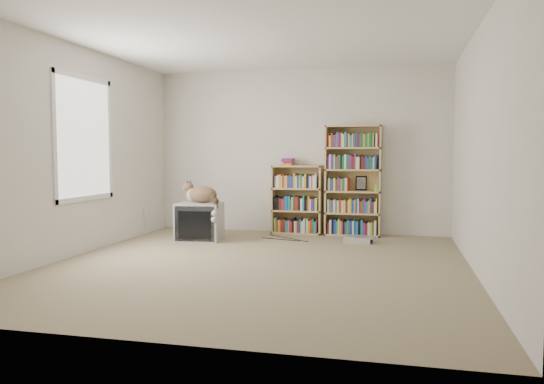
% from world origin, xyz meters
% --- Properties ---
extents(floor, '(4.50, 5.00, 0.01)m').
position_xyz_m(floor, '(0.00, 0.00, 0.00)').
color(floor, gray).
rests_on(floor, ground).
extents(wall_back, '(4.50, 0.02, 2.50)m').
position_xyz_m(wall_back, '(0.00, 2.50, 1.25)').
color(wall_back, silver).
rests_on(wall_back, floor).
extents(wall_front, '(4.50, 0.02, 2.50)m').
position_xyz_m(wall_front, '(0.00, -2.50, 1.25)').
color(wall_front, silver).
rests_on(wall_front, floor).
extents(wall_left, '(0.02, 5.00, 2.50)m').
position_xyz_m(wall_left, '(-2.25, 0.00, 1.25)').
color(wall_left, silver).
rests_on(wall_left, floor).
extents(wall_right, '(0.02, 5.00, 2.50)m').
position_xyz_m(wall_right, '(2.25, 0.00, 1.25)').
color(wall_right, silver).
rests_on(wall_right, floor).
extents(ceiling, '(4.50, 5.00, 0.02)m').
position_xyz_m(ceiling, '(0.00, 0.00, 2.50)').
color(ceiling, white).
rests_on(ceiling, wall_back).
extents(window, '(0.02, 1.22, 1.52)m').
position_xyz_m(window, '(-2.24, 0.20, 1.40)').
color(window, white).
rests_on(window, wall_left).
extents(crt_tv, '(0.66, 0.61, 0.52)m').
position_xyz_m(crt_tv, '(-1.23, 1.42, 0.26)').
color(crt_tv, '#A6A6A9').
rests_on(crt_tv, floor).
extents(cat, '(0.63, 0.50, 0.52)m').
position_xyz_m(cat, '(-1.17, 1.43, 0.61)').
color(cat, '#3A2617').
rests_on(cat, crt_tv).
extents(bookcase_tall, '(0.81, 0.30, 1.63)m').
position_xyz_m(bookcase_tall, '(0.83, 2.36, 0.78)').
color(bookcase_tall, tan).
rests_on(bookcase_tall, floor).
extents(bookcase_short, '(0.75, 0.30, 1.04)m').
position_xyz_m(bookcase_short, '(-0.01, 2.36, 0.48)').
color(bookcase_short, tan).
rests_on(bookcase_short, floor).
extents(book_stack, '(0.19, 0.25, 0.11)m').
position_xyz_m(book_stack, '(-0.15, 2.36, 1.09)').
color(book_stack, '#A52716').
rests_on(book_stack, bookcase_short).
extents(green_mug, '(0.09, 0.09, 0.10)m').
position_xyz_m(green_mug, '(1.18, 2.34, 0.72)').
color(green_mug, '#7FB433').
rests_on(green_mug, bookcase_tall).
extents(framed_print, '(0.16, 0.05, 0.22)m').
position_xyz_m(framed_print, '(0.94, 2.44, 0.77)').
color(framed_print, black).
rests_on(framed_print, bookcase_tall).
extents(dvd_player, '(0.43, 0.35, 0.09)m').
position_xyz_m(dvd_player, '(0.98, 1.70, 0.04)').
color(dvd_player, silver).
rests_on(dvd_player, floor).
extents(wall_outlet, '(0.01, 0.08, 0.13)m').
position_xyz_m(wall_outlet, '(-2.24, 1.76, 0.32)').
color(wall_outlet, silver).
rests_on(wall_outlet, wall_left).
extents(floor_cables, '(1.20, 0.70, 0.01)m').
position_xyz_m(floor_cables, '(-0.21, 1.64, 0.00)').
color(floor_cables, black).
rests_on(floor_cables, floor).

